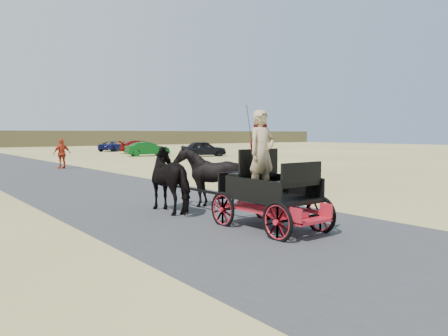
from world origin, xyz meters
TOP-DOWN VIEW (x-y plane):
  - ground at (0.00, 0.00)m, footprint 140.00×140.00m
  - road at (0.00, 0.00)m, footprint 6.00×140.00m
  - carriage at (0.27, -1.77)m, footprint 1.30×2.40m
  - horse_left at (-0.28, 1.23)m, footprint 0.91×2.01m
  - horse_right at (0.82, 1.23)m, footprint 1.37×1.54m
  - driver_man at (0.07, -1.72)m, footprint 0.66×0.43m
  - passenger_woman at (0.57, -1.17)m, footprint 0.77×0.60m
  - pedestrian at (1.75, 16.85)m, footprint 1.07×0.58m
  - car_a at (15.85, 22.88)m, footprint 4.24×2.95m
  - car_b at (12.15, 26.30)m, footprint 3.98×1.99m
  - car_c at (14.28, 31.56)m, footprint 4.71×2.74m
  - car_d at (14.01, 37.70)m, footprint 4.39×3.69m

SIDE VIEW (x-z plane):
  - ground at x=0.00m, z-range 0.00..0.00m
  - road at x=0.00m, z-range 0.00..0.01m
  - carriage at x=0.27m, z-range 0.00..0.72m
  - car_d at x=14.01m, z-range 0.00..1.12m
  - car_b at x=12.15m, z-range 0.00..1.25m
  - car_c at x=14.28m, z-range 0.00..1.28m
  - car_a at x=15.85m, z-range 0.00..1.34m
  - horse_left at x=-0.28m, z-range 0.00..1.70m
  - horse_right at x=0.82m, z-range 0.00..1.70m
  - pedestrian at x=1.75m, z-range 0.00..1.73m
  - passenger_woman at x=0.57m, z-range 0.72..2.30m
  - driver_man at x=0.07m, z-range 0.72..2.52m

